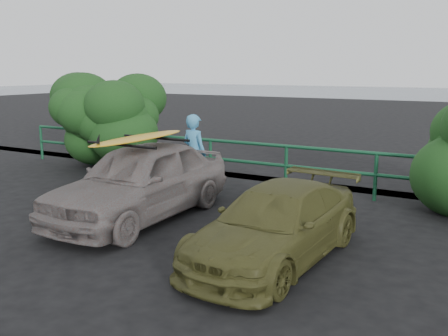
# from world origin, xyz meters

# --- Properties ---
(ground) EXTENTS (80.00, 80.00, 0.00)m
(ground) POSITION_xyz_m (0.00, 0.00, 0.00)
(ground) COLOR black
(guardrail) EXTENTS (14.00, 0.08, 1.04)m
(guardrail) POSITION_xyz_m (0.00, 5.00, 0.52)
(guardrail) COLOR #15492D
(guardrail) RESTS_ON ground
(shrub_left) EXTENTS (3.20, 2.40, 2.34)m
(shrub_left) POSITION_xyz_m (-4.80, 5.40, 1.17)
(shrub_left) COLOR #1B4418
(shrub_left) RESTS_ON ground
(sedan) EXTENTS (1.69, 4.14, 1.41)m
(sedan) POSITION_xyz_m (-0.49, 1.65, 0.70)
(sedan) COLOR slate
(sedan) RESTS_ON ground
(olive_vehicle) EXTENTS (1.73, 3.73, 1.06)m
(olive_vehicle) POSITION_xyz_m (2.51, 0.97, 0.53)
(olive_vehicle) COLOR #494920
(olive_vehicle) RESTS_ON ground
(man) EXTENTS (0.71, 0.54, 1.75)m
(man) POSITION_xyz_m (-0.68, 3.78, 0.87)
(man) COLOR #4295C8
(man) RESTS_ON ground
(roof_rack) EXTENTS (1.51, 1.06, 0.05)m
(roof_rack) POSITION_xyz_m (-0.49, 1.65, 1.43)
(roof_rack) COLOR black
(roof_rack) RESTS_ON sedan
(surfboard) EXTENTS (0.54, 2.53, 0.07)m
(surfboard) POSITION_xyz_m (-0.49, 1.65, 1.49)
(surfboard) COLOR orange
(surfboard) RESTS_ON roof_rack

